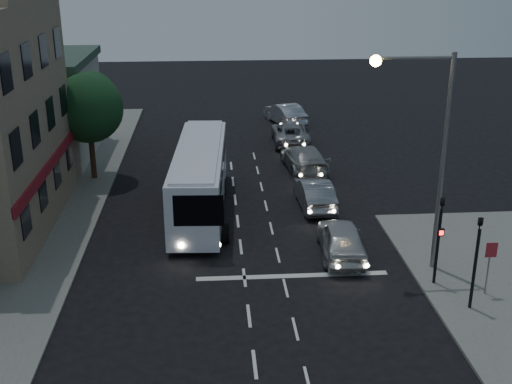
{
  "coord_description": "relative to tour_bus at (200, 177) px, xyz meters",
  "views": [
    {
      "loc": [
        -1.24,
        -21.61,
        12.56
      ],
      "look_at": [
        0.79,
        6.22,
        2.2
      ],
      "focal_mm": 45.0,
      "sensor_mm": 36.0,
      "label": 1
    }
  ],
  "objects": [
    {
      "name": "regulatory_sign",
      "position": [
        11.14,
        -9.7,
        -0.28
      ],
      "size": [
        0.45,
        0.12,
        2.2
      ],
      "color": "slate",
      "rests_on": "sidewalk_near"
    },
    {
      "name": "traffic_signal_main",
      "position": [
        9.44,
        -8.69,
        0.54
      ],
      "size": [
        0.25,
        0.35,
        4.1
      ],
      "color": "black",
      "rests_on": "sidewalk_near"
    },
    {
      "name": "road_markings",
      "position": [
        3.13,
        -6.16,
        -1.88
      ],
      "size": [
        8.0,
        30.55,
        0.01
      ],
      "color": "silver",
      "rests_on": "ground"
    },
    {
      "name": "tour_bus",
      "position": [
        0.0,
        0.0,
        0.0
      ],
      "size": [
        2.96,
        11.44,
        3.48
      ],
      "rotation": [
        0.0,
        0.0,
        -0.05
      ],
      "color": "white",
      "rests_on": "ground"
    },
    {
      "name": "car_sedan_a",
      "position": [
        5.98,
        0.25,
        -1.13
      ],
      "size": [
        1.74,
        4.6,
        1.5
      ],
      "primitive_type": "imported",
      "rotation": [
        0.0,
        0.0,
        3.18
      ],
      "color": "gray",
      "rests_on": "ground"
    },
    {
      "name": "street_tree",
      "position": [
        -6.36,
        5.56,
        2.62
      ],
      "size": [
        4.0,
        4.0,
        6.2
      ],
      "color": "black",
      "rests_on": "sidewalk_far"
    },
    {
      "name": "car_extra",
      "position": [
        6.47,
        17.91,
        -1.06
      ],
      "size": [
        3.07,
        5.29,
        1.65
      ],
      "primitive_type": "imported",
      "rotation": [
        0.0,
        0.0,
        3.42
      ],
      "color": "silver",
      "rests_on": "ground"
    },
    {
      "name": "car_sedan_c",
      "position": [
        6.21,
        12.45,
        -1.15
      ],
      "size": [
        2.58,
        5.34,
        1.47
      ],
      "primitive_type": "imported",
      "rotation": [
        0.0,
        0.0,
        3.11
      ],
      "color": "#939397",
      "rests_on": "ground"
    },
    {
      "name": "streetlight",
      "position": [
        9.19,
        -7.27,
        3.85
      ],
      "size": [
        3.32,
        0.44,
        9.0
      ],
      "color": "slate",
      "rests_on": "sidewalk_near"
    },
    {
      "name": "low_building_north",
      "position": [
        -11.66,
        10.53,
        1.51
      ],
      "size": [
        9.4,
        9.4,
        6.5
      ],
      "color": "#A39D8B",
      "rests_on": "sidewalk_far"
    },
    {
      "name": "ground",
      "position": [
        1.84,
        -9.47,
        -1.88
      ],
      "size": [
        120.0,
        120.0,
        0.0
      ],
      "primitive_type": "plane",
      "color": "black"
    },
    {
      "name": "car_sedan_b",
      "position": [
        6.31,
        6.3,
        -1.09
      ],
      "size": [
        2.69,
        5.6,
        1.57
      ],
      "primitive_type": "imported",
      "rotation": [
        0.0,
        0.0,
        3.23
      ],
      "color": "#9D9D9D",
      "rests_on": "ground"
    },
    {
      "name": "car_suv",
      "position": [
        6.23,
        -5.67,
        -1.09
      ],
      "size": [
        2.14,
        4.73,
        1.57
      ],
      "primitive_type": "imported",
      "rotation": [
        0.0,
        0.0,
        3.08
      ],
      "color": "silver",
      "rests_on": "ground"
    },
    {
      "name": "traffic_signal_side",
      "position": [
        10.14,
        -10.67,
        0.54
      ],
      "size": [
        0.18,
        0.15,
        4.1
      ],
      "color": "black",
      "rests_on": "sidewalk_near"
    }
  ]
}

